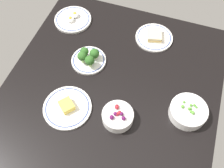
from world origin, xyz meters
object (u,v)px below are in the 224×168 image
at_px(bowl_berries, 118,116).
at_px(plate_cheese, 67,107).
at_px(plate_broccoli, 88,58).
at_px(bowl_peas, 188,111).
at_px(plate_eggs, 73,19).
at_px(plate_sandwich, 154,37).

relative_size(bowl_berries, plate_cheese, 0.63).
bearing_deg(plate_broccoli, bowl_peas, -103.84).
distance_m(plate_broccoli, plate_cheese, 0.29).
xyz_separation_m(bowl_peas, plate_eggs, (0.38, 0.74, -0.02)).
distance_m(bowl_peas, plate_eggs, 0.84).
xyz_separation_m(plate_sandwich, plate_cheese, (-0.56, 0.28, -0.00)).
relative_size(plate_broccoli, plate_sandwich, 0.88).
distance_m(plate_broccoli, plate_eggs, 0.32).
relative_size(plate_sandwich, plate_cheese, 0.91).
bearing_deg(plate_sandwich, plate_broccoli, 133.48).
xyz_separation_m(bowl_berries, plate_cheese, (-0.02, 0.24, -0.02)).
relative_size(plate_broccoli, bowl_peas, 1.06).
distance_m(plate_broccoli, bowl_peas, 0.56).
distance_m(plate_sandwich, bowl_peas, 0.48).
height_order(bowl_berries, plate_cheese, bowl_berries).
height_order(plate_broccoli, plate_eggs, plate_broccoli).
distance_m(plate_broccoli, plate_sandwich, 0.39).
xyz_separation_m(plate_cheese, plate_eggs, (0.54, 0.21, 0.00)).
bearing_deg(plate_cheese, bowl_peas, -74.16).
distance_m(plate_sandwich, plate_eggs, 0.49).
bearing_deg(plate_broccoli, plate_cheese, -178.84).
relative_size(plate_broccoli, plate_eggs, 0.85).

